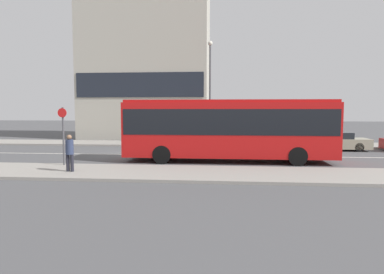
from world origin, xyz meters
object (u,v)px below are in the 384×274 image
(pedestrian_near_stop, at_px, (70,151))
(parked_car_0, at_px, (333,141))
(bus_stop_sign, at_px, (63,131))
(street_lamp, at_px, (210,83))
(city_bus, at_px, (228,126))

(pedestrian_near_stop, bearing_deg, parked_car_0, -138.28)
(parked_car_0, xyz_separation_m, pedestrian_near_stop, (-14.17, -10.10, 0.43))
(bus_stop_sign, bearing_deg, parked_car_0, 29.05)
(street_lamp, bearing_deg, city_bus, -80.43)
(pedestrian_near_stop, xyz_separation_m, street_lamp, (5.60, 12.14, 3.80))
(parked_car_0, bearing_deg, street_lamp, 166.67)
(parked_car_0, height_order, bus_stop_sign, bus_stop_sign)
(parked_car_0, bearing_deg, bus_stop_sign, -150.95)
(bus_stop_sign, bearing_deg, city_bus, 18.66)
(bus_stop_sign, distance_m, street_lamp, 12.81)
(bus_stop_sign, xyz_separation_m, street_lamp, (6.67, 10.50, 3.08))
(city_bus, xyz_separation_m, bus_stop_sign, (-7.98, -2.70, -0.15))
(street_lamp, bearing_deg, parked_car_0, -13.33)
(pedestrian_near_stop, bearing_deg, street_lamp, -108.54)
(parked_car_0, relative_size, bus_stop_sign, 1.66)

